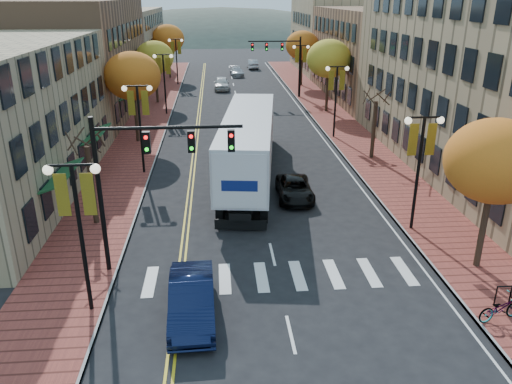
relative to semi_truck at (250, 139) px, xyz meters
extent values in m
plane|color=black|center=(0.32, -14.91, -2.63)|extent=(200.00, 200.00, 0.00)
cube|color=brown|center=(-8.68, 17.59, -2.56)|extent=(4.00, 85.00, 0.15)
cube|color=brown|center=(9.32, 17.59, -2.56)|extent=(4.00, 85.00, 0.15)
cube|color=brown|center=(-16.68, 21.09, 2.87)|extent=(12.00, 24.00, 11.00)
cube|color=#9E8966|center=(-16.68, 46.09, 2.12)|extent=(12.00, 26.00, 9.50)
cube|color=brown|center=(18.82, 27.09, 2.37)|extent=(15.00, 24.00, 10.00)
cube|color=#9E8966|center=(18.82, 49.09, 2.87)|extent=(15.00, 20.00, 11.00)
cylinder|color=#382619|center=(-8.68, -6.91, -0.38)|extent=(0.28, 0.28, 4.20)
cylinder|color=#382619|center=(-8.68, 9.09, -0.03)|extent=(0.28, 0.28, 4.90)
ellipsoid|color=orange|center=(-8.68, 9.09, 2.83)|extent=(4.48, 4.48, 3.81)
cylinder|color=#382619|center=(-8.68, 25.09, -0.21)|extent=(0.28, 0.28, 4.55)
ellipsoid|color=gold|center=(-8.68, 25.09, 2.44)|extent=(4.16, 4.16, 3.54)
cylinder|color=#382619|center=(-8.68, 43.09, 0.04)|extent=(0.28, 0.28, 5.04)
ellipsoid|color=orange|center=(-8.68, 43.09, 2.98)|extent=(4.61, 4.61, 3.92)
cylinder|color=#382619|center=(9.32, -12.91, -0.21)|extent=(0.28, 0.28, 4.55)
ellipsoid|color=orange|center=(9.32, -12.91, 2.44)|extent=(4.16, 4.16, 3.54)
cylinder|color=#382619|center=(9.32, 3.09, -0.38)|extent=(0.28, 0.28, 4.20)
cylinder|color=#382619|center=(9.32, 19.09, -0.03)|extent=(0.28, 0.28, 4.90)
ellipsoid|color=gold|center=(9.32, 19.09, 2.83)|extent=(4.48, 4.48, 3.81)
cylinder|color=#382619|center=(9.32, 35.09, -0.10)|extent=(0.28, 0.28, 4.76)
ellipsoid|color=orange|center=(9.32, 35.09, 2.67)|extent=(4.35, 4.35, 3.70)
cylinder|color=black|center=(-7.18, -14.91, 0.37)|extent=(0.16, 0.16, 6.00)
cylinder|color=black|center=(-7.18, -14.91, 3.37)|extent=(1.60, 0.10, 0.10)
sphere|color=#FFF2CC|center=(-7.98, -14.91, 3.22)|extent=(0.36, 0.36, 0.36)
sphere|color=#FFF2CC|center=(-6.38, -14.91, 3.22)|extent=(0.36, 0.36, 0.36)
cube|color=gold|center=(-7.63, -14.91, 2.27)|extent=(0.45, 0.03, 1.60)
cube|color=gold|center=(-6.73, -14.91, 2.27)|extent=(0.45, 0.03, 1.60)
cylinder|color=black|center=(-7.18, 1.09, 0.37)|extent=(0.16, 0.16, 6.00)
cylinder|color=black|center=(-7.18, 1.09, 3.37)|extent=(1.60, 0.10, 0.10)
sphere|color=#FFF2CC|center=(-7.98, 1.09, 3.22)|extent=(0.36, 0.36, 0.36)
sphere|color=#FFF2CC|center=(-6.38, 1.09, 3.22)|extent=(0.36, 0.36, 0.36)
cube|color=gold|center=(-7.63, 1.09, 2.27)|extent=(0.45, 0.03, 1.60)
cube|color=gold|center=(-6.73, 1.09, 2.27)|extent=(0.45, 0.03, 1.60)
cylinder|color=black|center=(-7.18, 19.09, 0.37)|extent=(0.16, 0.16, 6.00)
cylinder|color=black|center=(-7.18, 19.09, 3.37)|extent=(1.60, 0.10, 0.10)
sphere|color=#FFF2CC|center=(-7.98, 19.09, 3.22)|extent=(0.36, 0.36, 0.36)
sphere|color=#FFF2CC|center=(-6.38, 19.09, 3.22)|extent=(0.36, 0.36, 0.36)
cube|color=gold|center=(-7.63, 19.09, 2.27)|extent=(0.45, 0.03, 1.60)
cube|color=gold|center=(-6.73, 19.09, 2.27)|extent=(0.45, 0.03, 1.60)
cylinder|color=black|center=(-7.18, 37.09, 0.37)|extent=(0.16, 0.16, 6.00)
cylinder|color=black|center=(-7.18, 37.09, 3.37)|extent=(1.60, 0.10, 0.10)
sphere|color=#FFF2CC|center=(-7.98, 37.09, 3.22)|extent=(0.36, 0.36, 0.36)
sphere|color=#FFF2CC|center=(-6.38, 37.09, 3.22)|extent=(0.36, 0.36, 0.36)
cube|color=gold|center=(-7.63, 37.09, 2.27)|extent=(0.45, 0.03, 1.60)
cube|color=gold|center=(-6.73, 37.09, 2.27)|extent=(0.45, 0.03, 1.60)
cylinder|color=black|center=(7.82, -8.91, 0.37)|extent=(0.16, 0.16, 6.00)
cylinder|color=black|center=(7.82, -8.91, 3.37)|extent=(1.60, 0.10, 0.10)
sphere|color=#FFF2CC|center=(7.02, -8.91, 3.22)|extent=(0.36, 0.36, 0.36)
sphere|color=#FFF2CC|center=(8.62, -8.91, 3.22)|extent=(0.36, 0.36, 0.36)
cube|color=gold|center=(7.37, -8.91, 2.27)|extent=(0.45, 0.03, 1.60)
cube|color=gold|center=(8.27, -8.91, 2.27)|extent=(0.45, 0.03, 1.60)
cylinder|color=black|center=(7.82, 9.09, 0.37)|extent=(0.16, 0.16, 6.00)
cylinder|color=black|center=(7.82, 9.09, 3.37)|extent=(1.60, 0.10, 0.10)
sphere|color=#FFF2CC|center=(7.02, 9.09, 3.22)|extent=(0.36, 0.36, 0.36)
sphere|color=#FFF2CC|center=(8.62, 9.09, 3.22)|extent=(0.36, 0.36, 0.36)
cube|color=gold|center=(7.37, 9.09, 2.27)|extent=(0.45, 0.03, 1.60)
cube|color=gold|center=(8.27, 9.09, 2.27)|extent=(0.45, 0.03, 1.60)
cylinder|color=black|center=(7.82, 27.09, 0.37)|extent=(0.16, 0.16, 6.00)
cylinder|color=black|center=(7.82, 27.09, 3.37)|extent=(1.60, 0.10, 0.10)
sphere|color=#FFF2CC|center=(7.02, 27.09, 3.22)|extent=(0.36, 0.36, 0.36)
sphere|color=#FFF2CC|center=(8.62, 27.09, 3.22)|extent=(0.36, 0.36, 0.36)
cube|color=gold|center=(7.37, 27.09, 2.27)|extent=(0.45, 0.03, 1.60)
cube|color=gold|center=(8.27, 27.09, 2.27)|extent=(0.45, 0.03, 1.60)
cylinder|color=black|center=(-7.08, -11.91, 0.87)|extent=(0.20, 0.20, 7.00)
cylinder|color=black|center=(-4.08, -11.91, 3.87)|extent=(6.00, 0.14, 0.14)
cube|color=black|center=(-4.98, -11.91, 3.27)|extent=(0.30, 0.25, 0.90)
sphere|color=#FF0C0C|center=(-4.98, -12.05, 3.52)|extent=(0.16, 0.16, 0.16)
cube|color=black|center=(-3.18, -11.91, 3.27)|extent=(0.30, 0.25, 0.90)
sphere|color=#FF0C0C|center=(-3.18, -12.05, 3.52)|extent=(0.16, 0.16, 0.16)
cube|color=black|center=(-1.56, -11.91, 3.27)|extent=(0.30, 0.25, 0.90)
sphere|color=#FF0C0C|center=(-1.56, -12.05, 3.52)|extent=(0.16, 0.16, 0.16)
cylinder|color=black|center=(7.72, 27.09, 0.87)|extent=(0.20, 0.20, 7.00)
cylinder|color=black|center=(4.72, 27.09, 3.87)|extent=(6.00, 0.14, 0.14)
cube|color=black|center=(5.62, 27.09, 3.27)|extent=(0.30, 0.25, 0.90)
sphere|color=#FF0C0C|center=(5.62, 26.95, 3.52)|extent=(0.16, 0.16, 0.16)
cube|color=black|center=(3.82, 27.09, 3.27)|extent=(0.30, 0.25, 0.90)
sphere|color=#FF0C0C|center=(3.82, 26.95, 3.52)|extent=(0.16, 0.16, 0.16)
cube|color=black|center=(2.20, 27.09, 3.27)|extent=(0.30, 0.25, 0.90)
sphere|color=#FF0C0C|center=(2.20, 26.95, 3.52)|extent=(0.16, 0.16, 0.16)
cube|color=black|center=(-0.18, -1.43, -1.67)|extent=(2.94, 14.66, 0.39)
cube|color=silver|center=(-0.18, -1.43, 0.30)|extent=(4.73, 14.89, 3.15)
cube|color=black|center=(0.94, 7.50, -0.77)|extent=(3.21, 3.70, 2.81)
cylinder|color=black|center=(-2.08, -7.09, -2.07)|extent=(0.53, 1.17, 1.13)
cylinder|color=black|center=(0.26, -7.39, -2.07)|extent=(0.53, 1.17, 1.13)
cylinder|color=black|center=(-1.91, -5.75, -2.07)|extent=(0.53, 1.17, 1.13)
cylinder|color=black|center=(0.43, -6.05, -2.07)|extent=(0.53, 1.17, 1.13)
cylinder|color=black|center=(-0.40, 6.31, -2.07)|extent=(0.53, 1.17, 1.13)
cylinder|color=black|center=(1.95, 6.02, -2.07)|extent=(0.53, 1.17, 1.13)
cylinder|color=black|center=(-0.09, 8.77, -2.07)|extent=(0.53, 1.17, 1.13)
cylinder|color=black|center=(2.26, 8.47, -2.07)|extent=(0.53, 1.17, 1.13)
imported|color=black|center=(-3.26, -15.56, -1.85)|extent=(1.82, 4.82, 1.57)
imported|color=black|center=(2.42, -4.08, -2.02)|extent=(2.18, 4.48, 1.23)
imported|color=silver|center=(-1.33, 33.27, -1.83)|extent=(1.97, 4.74, 1.61)
imported|color=#A7A8AF|center=(1.14, 44.55, -1.97)|extent=(2.11, 4.66, 1.32)
imported|color=#B4B3BB|center=(4.09, 52.47, -1.89)|extent=(1.69, 4.55, 1.49)
imported|color=gray|center=(8.16, -16.86, -1.98)|extent=(2.00, 1.09, 1.00)
camera|label=1|loc=(-2.14, -31.66, 8.84)|focal=35.00mm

